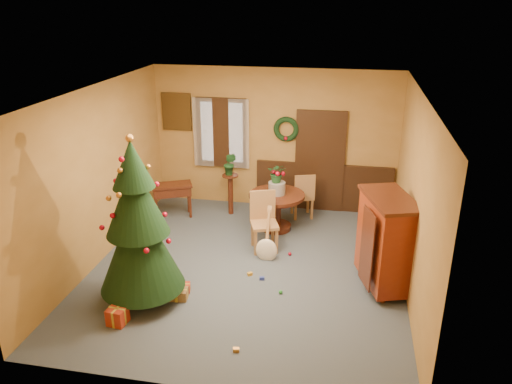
% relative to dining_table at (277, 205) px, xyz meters
% --- Properties ---
extents(room_envelope, '(5.50, 5.50, 5.50)m').
position_rel_dining_table_xyz_m(room_envelope, '(-0.03, 1.12, 0.61)').
color(room_envelope, '#3B4656').
rests_on(room_envelope, ground).
extents(dining_table, '(1.06, 1.06, 0.73)m').
position_rel_dining_table_xyz_m(dining_table, '(0.00, 0.00, 0.00)').
color(dining_table, black).
rests_on(dining_table, floor).
extents(urn, '(0.32, 0.32, 0.23)m').
position_rel_dining_table_xyz_m(urn, '(-0.00, 0.00, 0.33)').
color(urn, slate).
rests_on(urn, dining_table).
extents(centerpiece_plant, '(0.34, 0.29, 0.37)m').
position_rel_dining_table_xyz_m(centerpiece_plant, '(-0.00, 0.00, 0.64)').
color(centerpiece_plant, '#1E4C23').
rests_on(centerpiece_plant, urn).
extents(chair_near, '(0.58, 0.58, 1.04)m').
position_rel_dining_table_xyz_m(chair_near, '(-0.11, -0.79, 0.05)').
color(chair_near, olive).
rests_on(chair_near, floor).
extents(chair_far, '(0.52, 0.52, 0.95)m').
position_rel_dining_table_xyz_m(chair_far, '(0.44, 0.61, 0.00)').
color(chair_far, olive).
rests_on(chair_far, floor).
extents(guitar, '(0.53, 0.65, 0.85)m').
position_rel_dining_table_xyz_m(guitar, '(0.02, -1.22, -0.07)').
color(guitar, '#F4E9CC').
rests_on(guitar, floor).
extents(plant_stand, '(0.33, 0.33, 0.85)m').
position_rel_dining_table_xyz_m(plant_stand, '(-1.03, 0.54, 0.02)').
color(plant_stand, black).
rests_on(plant_stand, floor).
extents(stand_plant, '(0.29, 0.24, 0.47)m').
position_rel_dining_table_xyz_m(stand_plant, '(-1.03, 0.54, 0.57)').
color(stand_plant, '#19471E').
rests_on(stand_plant, plant_stand).
extents(christmas_tree, '(1.22, 1.22, 2.52)m').
position_rel_dining_table_xyz_m(christmas_tree, '(-1.56, -2.72, 0.69)').
color(christmas_tree, '#382111').
rests_on(christmas_tree, floor).
extents(writing_desk, '(0.88, 0.68, 0.70)m').
position_rel_dining_table_xyz_m(writing_desk, '(-2.15, 0.19, 0.02)').
color(writing_desk, black).
rests_on(writing_desk, floor).
extents(sideboard, '(0.94, 1.29, 1.49)m').
position_rel_dining_table_xyz_m(sideboard, '(1.91, -1.69, 0.29)').
color(sideboard, '#521309').
rests_on(sideboard, floor).
extents(gift_a, '(0.31, 0.24, 0.16)m').
position_rel_dining_table_xyz_m(gift_a, '(-1.08, -2.63, -0.43)').
color(gift_a, brown).
rests_on(gift_a, floor).
extents(gift_b, '(0.26, 0.26, 0.25)m').
position_rel_dining_table_xyz_m(gift_b, '(-1.69, -3.36, -0.39)').
color(gift_b, '#A72D16').
rests_on(gift_b, floor).
extents(gift_c, '(0.33, 0.27, 0.16)m').
position_rel_dining_table_xyz_m(gift_c, '(-1.97, -2.66, -0.43)').
color(gift_c, brown).
rests_on(gift_c, floor).
extents(gift_d, '(0.40, 0.23, 0.14)m').
position_rel_dining_table_xyz_m(gift_d, '(-1.15, -2.45, -0.44)').
color(gift_d, '#A72D16').
rests_on(gift_d, floor).
extents(toy_a, '(0.09, 0.06, 0.05)m').
position_rel_dining_table_xyz_m(toy_a, '(0.06, -1.88, -0.48)').
color(toy_a, '#23369B').
rests_on(toy_a, floor).
extents(toy_b, '(0.06, 0.06, 0.06)m').
position_rel_dining_table_xyz_m(toy_b, '(0.40, -2.22, -0.48)').
color(toy_b, green).
rests_on(toy_b, floor).
extents(toy_c, '(0.09, 0.09, 0.05)m').
position_rel_dining_table_xyz_m(toy_c, '(-0.16, -1.78, -0.48)').
color(toy_c, gold).
rests_on(toy_c, floor).
extents(toy_d, '(0.06, 0.06, 0.06)m').
position_rel_dining_table_xyz_m(toy_d, '(0.39, -1.01, -0.48)').
color(toy_d, red).
rests_on(toy_d, floor).
extents(toy_e, '(0.09, 0.06, 0.05)m').
position_rel_dining_table_xyz_m(toy_e, '(0.04, -3.62, -0.48)').
color(toy_e, orange).
rests_on(toy_e, floor).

